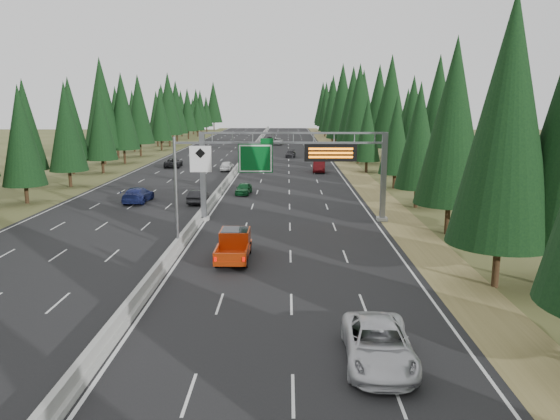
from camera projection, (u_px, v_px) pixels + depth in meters
The scene contains 19 objects.
road at pixel (242, 164), 92.80m from camera, with size 32.00×260.00×0.08m, color black.
shoulder_right at pixel (346, 164), 92.56m from camera, with size 3.60×260.00×0.06m, color olive.
shoulder_left at pixel (138, 164), 93.04m from camera, with size 3.60×260.00×0.06m, color #4A5226.
median_barrier at pixel (242, 162), 92.73m from camera, with size 0.70×260.00×0.85m.
sign_gantry at pixel (301, 162), 47.41m from camera, with size 16.75×0.98×7.80m.
hov_sign_pole at pixel (184, 186), 37.90m from camera, with size 2.80×0.50×8.00m.
tree_row_right at pixel (378, 108), 84.90m from camera, with size 12.26×244.48×18.85m.
tree_row_left at pixel (56, 110), 69.92m from camera, with size 12.10×246.10×18.84m.
silver_minivan at pixel (378, 344), 21.87m from camera, with size 2.67×5.80×1.61m, color silver.
red_pickup at pixel (235, 243), 36.66m from camera, with size 2.06×5.76×1.88m.
car_ahead_green at pixel (244, 189), 62.16m from camera, with size 1.55×3.85×1.31m, color #145929.
car_ahead_dkred at pixel (319, 167), 81.84m from camera, with size 1.75×5.01×1.65m, color #530B0F.
car_ahead_dkgrey at pixel (291, 154), 103.85m from camera, with size 1.79×4.41×1.28m, color black.
car_ahead_white at pixel (277, 141), 134.51m from camera, with size 2.63×5.70×1.58m, color silver.
car_ahead_far at pixel (269, 139), 146.31m from camera, with size 1.55×3.84×1.31m, color black.
car_onc_near at pixel (198, 197), 56.71m from camera, with size 1.45×4.16×1.37m, color black.
car_onc_blue at pixel (138, 195), 57.12m from camera, with size 2.25×5.54×1.61m, color navy.
car_onc_white at pixel (227, 166), 83.61m from camera, with size 1.76×4.38×1.49m, color white.
car_onc_far at pixel (173, 163), 88.02m from camera, with size 2.42×5.26×1.46m, color black.
Camera 1 is at (7.77, -12.45, 10.43)m, focal length 35.00 mm.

